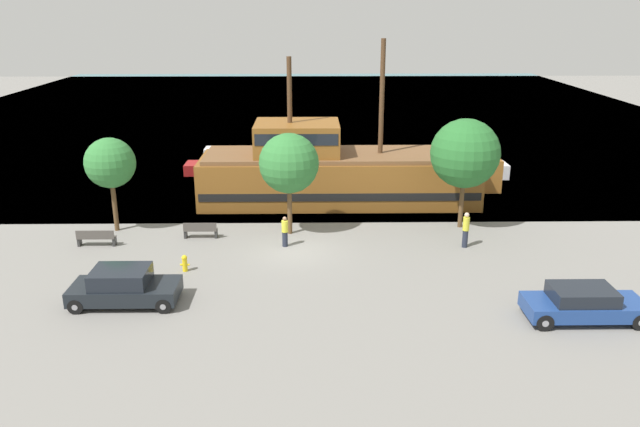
# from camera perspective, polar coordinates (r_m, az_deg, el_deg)

# --- Properties ---
(ground_plane) EXTENTS (160.00, 160.00, 0.00)m
(ground_plane) POSITION_cam_1_polar(r_m,az_deg,el_deg) (30.40, -2.22, -3.35)
(ground_plane) COLOR gray
(water_surface) EXTENTS (80.00, 80.00, 0.00)m
(water_surface) POSITION_cam_1_polar(r_m,az_deg,el_deg) (73.11, -1.47, 9.53)
(water_surface) COLOR teal
(water_surface) RESTS_ON ground
(pirate_ship) EXTENTS (17.73, 4.83, 9.57)m
(pirate_ship) POSITION_cam_1_polar(r_m,az_deg,el_deg) (37.46, 1.46, 3.78)
(pirate_ship) COLOR brown
(pirate_ship) RESTS_ON water_surface
(moored_boat_dockside) EXTENTS (7.49, 1.82, 1.80)m
(moored_boat_dockside) POSITION_cam_1_polar(r_m,az_deg,el_deg) (44.16, 11.86, 4.14)
(moored_boat_dockside) COLOR silver
(moored_boat_dockside) RESTS_ON water_surface
(moored_boat_outer) EXTENTS (6.38, 1.83, 1.84)m
(moored_boat_outer) POSITION_cam_1_polar(r_m,az_deg,el_deg) (44.69, -8.35, 4.49)
(moored_boat_outer) COLOR maroon
(moored_boat_outer) RESTS_ON water_surface
(parked_car_curb_front) EXTENTS (4.21, 1.97, 1.47)m
(parked_car_curb_front) POSITION_cam_1_polar(r_m,az_deg,el_deg) (26.03, -17.49, -6.41)
(parked_car_curb_front) COLOR black
(parked_car_curb_front) RESTS_ON ground_plane
(parked_car_curb_mid) EXTENTS (4.43, 1.84, 1.32)m
(parked_car_curb_mid) POSITION_cam_1_polar(r_m,az_deg,el_deg) (25.60, 22.96, -7.61)
(parked_car_curb_mid) COLOR navy
(parked_car_curb_mid) RESTS_ON ground_plane
(fire_hydrant) EXTENTS (0.42, 0.25, 0.76)m
(fire_hydrant) POSITION_cam_1_polar(r_m,az_deg,el_deg) (28.51, -12.27, -4.41)
(fire_hydrant) COLOR yellow
(fire_hydrant) RESTS_ON ground_plane
(bench_promenade_east) EXTENTS (1.85, 0.45, 0.85)m
(bench_promenade_east) POSITION_cam_1_polar(r_m,az_deg,el_deg) (32.64, -19.79, -2.09)
(bench_promenade_east) COLOR #4C4742
(bench_promenade_east) RESTS_ON ground_plane
(bench_promenade_west) EXTENTS (1.68, 0.45, 0.85)m
(bench_promenade_west) POSITION_cam_1_polar(r_m,az_deg,el_deg) (32.35, -10.88, -1.49)
(bench_promenade_west) COLOR #4C4742
(bench_promenade_west) RESTS_ON ground_plane
(pedestrian_walking_near) EXTENTS (0.32, 0.32, 1.79)m
(pedestrian_walking_near) POSITION_cam_1_polar(r_m,az_deg,el_deg) (31.25, 13.18, -1.44)
(pedestrian_walking_near) COLOR #232838
(pedestrian_walking_near) RESTS_ON ground_plane
(pedestrian_walking_far) EXTENTS (0.32, 0.32, 1.54)m
(pedestrian_walking_far) POSITION_cam_1_polar(r_m,az_deg,el_deg) (30.62, -3.23, -1.66)
(pedestrian_walking_far) COLOR #232838
(pedestrian_walking_far) RESTS_ON ground_plane
(tree_row_east) EXTENTS (2.58, 2.58, 4.95)m
(tree_row_east) POSITION_cam_1_polar(r_m,az_deg,el_deg) (33.73, -18.64, 4.37)
(tree_row_east) COLOR brown
(tree_row_east) RESTS_ON ground_plane
(tree_row_mideast) EXTENTS (3.04, 3.04, 5.28)m
(tree_row_mideast) POSITION_cam_1_polar(r_m,az_deg,el_deg) (31.52, -2.86, 4.59)
(tree_row_mideast) COLOR brown
(tree_row_mideast) RESTS_ON ground_plane
(tree_row_midwest) EXTENTS (3.60, 3.60, 5.83)m
(tree_row_midwest) POSITION_cam_1_polar(r_m,az_deg,el_deg) (33.27, 13.12, 5.36)
(tree_row_midwest) COLOR brown
(tree_row_midwest) RESTS_ON ground_plane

